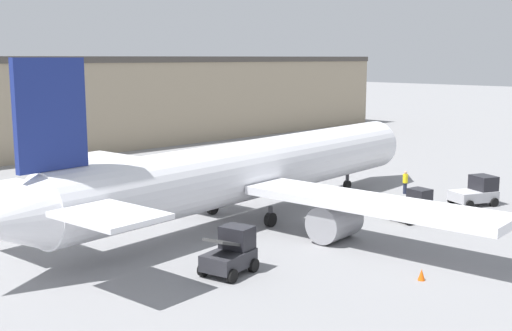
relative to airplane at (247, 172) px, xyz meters
name	(u,v)px	position (x,y,z in m)	size (l,w,h in m)	color
ground_plane	(256,216)	(0.90, 0.09, -3.12)	(400.00, 400.00, 0.00)	gray
terminal_building	(103,100)	(13.22, 39.25, 2.17)	(86.12, 15.97, 10.56)	gray
airplane	(247,172)	(0.00, 0.00, 0.00)	(39.21, 34.45, 10.45)	white
ground_crew_worker	(405,182)	(14.04, -3.02, -2.16)	(0.40, 0.40, 1.80)	#1E2338
baggage_tug	(476,192)	(14.46, -8.67, -2.16)	(3.59, 3.11, 2.09)	#B2B2B7
belt_loader_truck	(231,252)	(-8.03, -7.29, -2.08)	(2.96, 2.47, 2.24)	#2D2D33
pushback_tug	(414,206)	(7.40, -7.93, -2.19)	(2.88, 2.15, 2.01)	beige
safety_cone_near	(422,275)	(-2.30, -14.42, -2.85)	(0.36, 0.36, 0.55)	#EF590F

